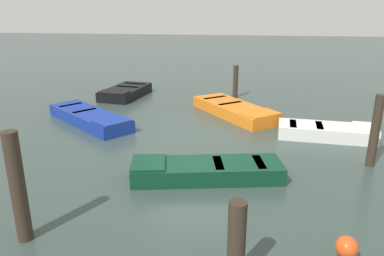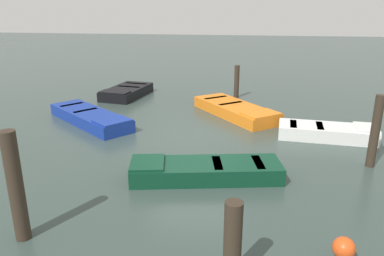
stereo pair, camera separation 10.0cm
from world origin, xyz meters
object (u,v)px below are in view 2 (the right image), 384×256
Objects in this scene: rowboat_orange at (236,110)px; marker_buoy at (344,249)px; mooring_piling_far_left at (375,132)px; mooring_piling_near_left at (16,187)px; rowboat_dark_green at (205,170)px; mooring_piling_mid_left at (233,242)px; rowboat_black at (127,92)px; rowboat_blue at (90,117)px; rowboat_white at (327,132)px; mooring_piling_near_right at (237,82)px.

marker_buoy is at bearing -24.39° from rowboat_orange.
mooring_piling_near_left is (4.15, -7.05, 0.07)m from mooring_piling_far_left.
mooring_piling_mid_left is (3.38, 0.78, 0.44)m from rowboat_dark_green.
mooring_piling_far_left is at bearing 62.44° from rowboat_black.
rowboat_blue is 2.00× the size of mooring_piling_far_left.
rowboat_black is (-4.01, 0.04, 0.00)m from rowboat_blue.
rowboat_white is 6.17m from marker_buoy.
rowboat_blue is 7.80× the size of marker_buoy.
rowboat_white is 7.23m from mooring_piling_mid_left.
mooring_piling_far_left is at bearing 144.53° from mooring_piling_mid_left.
rowboat_blue is at bearing 9.22° from rowboat_black.
rowboat_white is 0.79× the size of rowboat_blue.
rowboat_white is 2.07× the size of mooring_piling_near_right.
rowboat_white is at bearing 15.82° from rowboat_orange.
mooring_piling_far_left is (-1.31, 4.12, 0.72)m from rowboat_dark_green.
rowboat_blue is 0.99× the size of rowboat_orange.
mooring_piling_near_left is at bearing -130.53° from rowboat_white.
mooring_piling_near_right reaches higher than rowboat_white.
rowboat_blue is at bearing -133.41° from marker_buoy.
mooring_piling_mid_left is at bearing 92.45° from rowboat_dark_green.
mooring_piling_near_left reaches higher than rowboat_white.
rowboat_dark_green is at bearing -0.98° from rowboat_blue.
rowboat_black is 1.47× the size of mooring_piling_near_left.
mooring_piling_far_left is at bearing 23.47° from rowboat_blue.
mooring_piling_near_left reaches higher than rowboat_dark_green.
mooring_piling_far_left is at bearing -65.79° from rowboat_white.
mooring_piling_near_right is 2.97× the size of marker_buoy.
rowboat_dark_green is at bearing -72.38° from mooring_piling_far_left.
rowboat_orange is 9.02m from mooring_piling_near_left.
mooring_piling_mid_left reaches higher than rowboat_black.
rowboat_black is at bearing -127.31° from mooring_piling_far_left.
rowboat_blue and rowboat_dark_green have the same top height.
marker_buoy reaches higher than rowboat_dark_green.
mooring_piling_near_left is at bearing -89.32° from marker_buoy.
rowboat_blue is 5.24m from rowboat_orange.
marker_buoy is (6.55, 6.93, 0.07)m from rowboat_blue.
mooring_piling_near_right reaches higher than rowboat_black.
mooring_piling_far_left reaches higher than rowboat_dark_green.
rowboat_black is at bearing -84.43° from mooring_piling_near_right.
rowboat_white is 5.77m from mooring_piling_near_right.
mooring_piling_near_left is (6.17, -6.36, 0.79)m from rowboat_white.
rowboat_white is at bearing -146.50° from rowboat_dark_green.
rowboat_dark_green is at bearing -43.66° from rowboat_orange.
rowboat_orange and rowboat_black have the same top height.
rowboat_orange is 2.88× the size of mooring_piling_mid_left.
mooring_piling_near_left reaches higher than rowboat_orange.
rowboat_dark_green is 4.16m from mooring_piling_near_left.
mooring_piling_far_left is 0.93× the size of mooring_piling_near_left.
mooring_piling_near_right reaches higher than marker_buoy.
rowboat_blue is 1.27× the size of rowboat_black.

